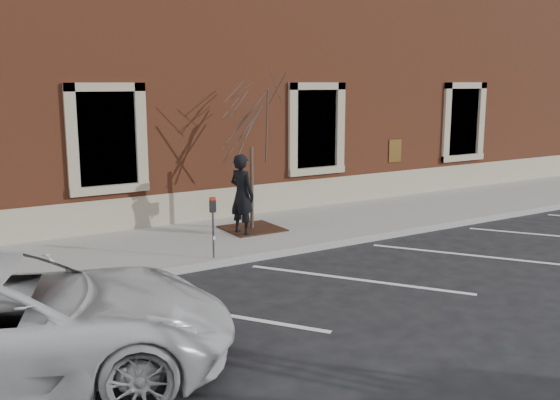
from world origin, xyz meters
TOP-DOWN VIEW (x-y plane):
  - ground at (0.00, 0.00)m, footprint 120.00×120.00m
  - sidewalk_near at (0.00, 1.75)m, footprint 40.00×3.50m
  - curb_near at (0.00, -0.05)m, footprint 40.00×0.12m
  - parking_stripes at (0.00, -2.20)m, footprint 28.00×4.40m
  - building_civic at (0.00, 7.74)m, footprint 40.00×8.62m
  - man at (-0.43, 1.60)m, footprint 0.64×0.80m
  - parking_meter at (-1.90, 0.12)m, footprint 0.12×0.09m
  - tree_grate at (0.02, 1.94)m, footprint 1.32×1.32m
  - sapling at (0.02, 1.94)m, footprint 2.21×2.21m
  - white_truck at (-6.35, -3.14)m, footprint 6.30×4.35m

SIDE VIEW (x-z plane):
  - ground at x=0.00m, z-range 0.00..0.00m
  - parking_stripes at x=0.00m, z-range 0.00..0.01m
  - sidewalk_near at x=0.00m, z-range 0.00..0.15m
  - curb_near at x=0.00m, z-range 0.00..0.15m
  - tree_grate at x=0.02m, z-range 0.15..0.18m
  - white_truck at x=-6.35m, z-range 0.00..1.60m
  - parking_meter at x=-1.90m, z-range 0.40..1.67m
  - man at x=-0.43m, z-range 0.15..2.07m
  - sapling at x=0.02m, z-range 0.88..4.57m
  - building_civic at x=0.00m, z-range 0.00..8.00m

